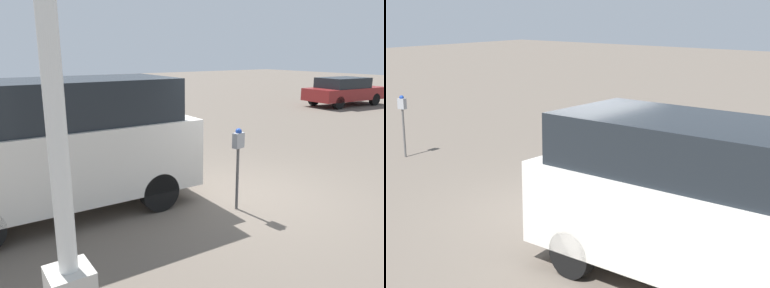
# 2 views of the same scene
# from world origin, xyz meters

# --- Properties ---
(ground_plane) EXTENTS (80.00, 80.00, 0.00)m
(ground_plane) POSITION_xyz_m (0.00, 0.00, 0.00)
(ground_plane) COLOR #60564C
(parking_meter_near) EXTENTS (0.22, 0.15, 1.44)m
(parking_meter_near) POSITION_xyz_m (0.50, 0.37, 1.06)
(parking_meter_near) COLOR #4C4C4C
(parking_meter_near) RESTS_ON ground
(parking_meter_far) EXTENTS (0.22, 0.15, 1.54)m
(parking_meter_far) POSITION_xyz_m (-5.79, 0.53, 1.14)
(parking_meter_far) COLOR #4C4C4C
(parking_meter_far) RESTS_ON ground
(parked_van) EXTENTS (4.44, 1.96, 2.25)m
(parked_van) POSITION_xyz_m (2.96, -1.19, 1.20)
(parked_van) COLOR beige
(parked_van) RESTS_ON ground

